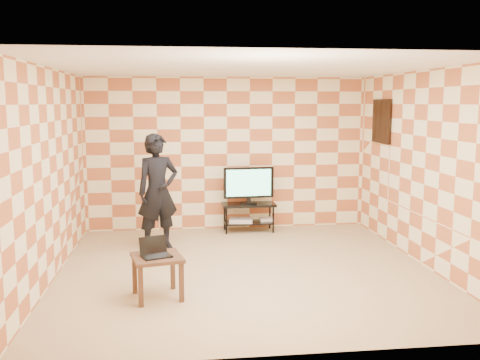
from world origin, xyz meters
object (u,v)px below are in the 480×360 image
(side_table, at_px, (157,263))
(person, at_px, (158,192))
(tv_stand, at_px, (249,211))
(tv, at_px, (249,183))

(side_table, relative_size, person, 0.37)
(tv_stand, relative_size, person, 0.52)
(tv, relative_size, person, 0.49)
(tv_stand, xyz_separation_m, tv, (-0.00, -0.00, 0.49))
(tv, distance_m, person, 1.81)
(side_table, xyz_separation_m, person, (-0.05, 2.14, 0.48))
(side_table, height_order, person, person)
(tv_stand, xyz_separation_m, person, (-1.54, -0.94, 0.53))
(person, bearing_deg, tv_stand, 9.86)
(tv, bearing_deg, tv_stand, 86.14)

